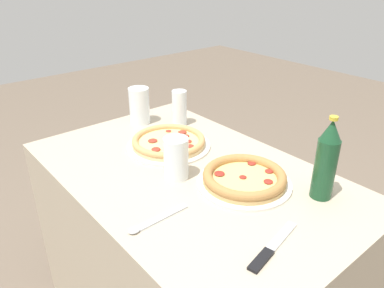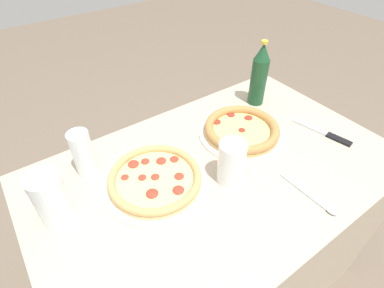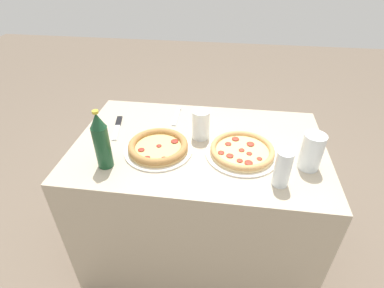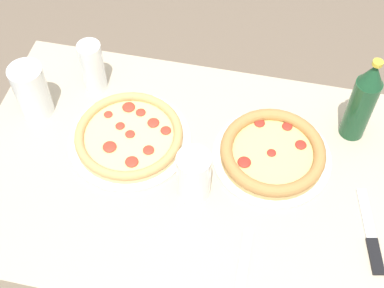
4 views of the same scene
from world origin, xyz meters
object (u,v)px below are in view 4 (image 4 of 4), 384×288
Objects in this scene: beer_bottle at (363,101)px; knife at (370,234)px; pizza_pepperoni at (129,136)px; pizza_veggie at (272,153)px; glass_water at (196,177)px; glass_mango_juice at (93,69)px; glass_red_wine at (32,92)px; spoon at (242,277)px.

knife is at bearing -79.36° from beer_bottle.
knife is (0.59, -0.14, -0.02)m from pizza_pepperoni.
pizza_veggie is 2.16× the size of glass_water.
pizza_veggie is 0.29m from knife.
glass_red_wine is (-0.12, -0.12, 0.01)m from glass_mango_juice.
glass_mango_juice is at bearing 140.76° from glass_water.
pizza_veggie is 1.99× the size of glass_mango_juice.
spoon reaches higher than knife.
glass_water reaches higher than spoon.
knife is (0.40, -0.03, -0.06)m from glass_water.
pizza_veggie is 0.61m from glass_red_wine.
pizza_pepperoni reaches higher than spoon.
glass_mango_juice reaches higher than pizza_pepperoni.
glass_water is (0.19, -0.11, 0.04)m from pizza_pepperoni.
beer_bottle reaches higher than spoon.
knife is at bearing -12.14° from glass_red_wine.
glass_red_wine is at bearing -172.87° from beer_bottle.
spoon is (0.33, -0.30, -0.01)m from pizza_pepperoni.
knife is at bearing -33.97° from pizza_veggie.
beer_bottle is (0.80, 0.10, 0.05)m from glass_red_wine.
pizza_pepperoni is at bearing 150.22° from glass_water.
glass_water is 0.43m from beer_bottle.
pizza_veggie is 1.38× the size of knife.
pizza_pepperoni is 1.64× the size of spoon.
spoon is at bearing -115.38° from beer_bottle.
glass_mango_juice is at bearing 43.64° from glass_red_wine.
glass_water is at bearing 126.43° from spoon.
spoon is at bearing -148.90° from knife.
pizza_pepperoni is 0.22m from glass_water.
glass_mango_juice reaches higher than glass_water.
spoon is (0.59, -0.34, -0.07)m from glass_red_wine.
glass_red_wine is 0.68m from spoon.
glass_red_wine reaches higher than glass_water.
beer_bottle reaches higher than glass_red_wine.
knife is (0.05, -0.28, -0.11)m from beer_bottle.
knife is at bearing -13.14° from pizza_pepperoni.
glass_mango_juice is at bearing 164.39° from pizza_veggie.
spoon is at bearing -44.30° from glass_mango_juice.
glass_red_wine is 0.81× the size of spoon.
spoon is at bearing -42.04° from pizza_pepperoni.
glass_mango_juice reaches higher than pizza_veggie.
glass_water is 0.41m from knife.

